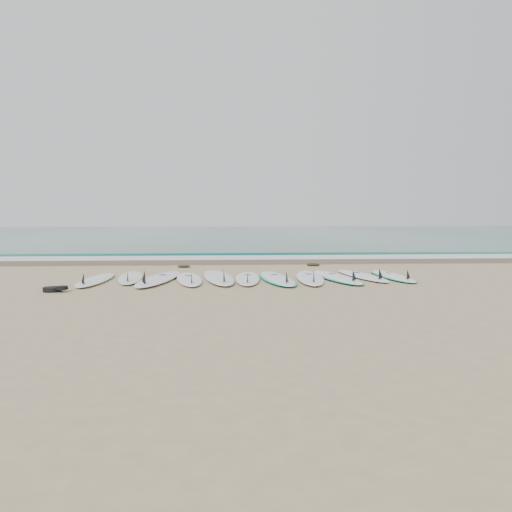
{
  "coord_description": "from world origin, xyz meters",
  "views": [
    {
      "loc": [
        -0.55,
        -10.45,
        1.31
      ],
      "look_at": [
        0.25,
        1.23,
        0.4
      ],
      "focal_mm": 35.0,
      "sensor_mm": 36.0,
      "label": 1
    }
  ],
  "objects": [
    {
      "name": "foam_band",
      "position": [
        0.0,
        5.5,
        0.02
      ],
      "size": [
        120.0,
        1.4,
        0.04
      ],
      "primitive_type": "cube",
      "color": "silver",
      "rests_on": "ground"
    },
    {
      "name": "surfboard_6",
      "position": [
        0.59,
        -0.23,
        0.05
      ],
      "size": [
        0.84,
        2.64,
        0.33
      ],
      "rotation": [
        0.0,
        0.0,
        0.09
      ],
      "color": "white",
      "rests_on": "ground"
    },
    {
      "name": "surfboard_8",
      "position": [
        1.88,
        -0.1,
        0.05
      ],
      "size": [
        0.96,
        2.62,
        0.33
      ],
      "rotation": [
        0.0,
        0.0,
        0.14
      ],
      "color": "white",
      "rests_on": "ground"
    },
    {
      "name": "surfboard_7",
      "position": [
        1.28,
        -0.2,
        0.06
      ],
      "size": [
        0.8,
        2.68,
        0.34
      ],
      "rotation": [
        0.0,
        0.0,
        -0.1
      ],
      "color": "white",
      "rests_on": "ground"
    },
    {
      "name": "surfboard_4",
      "position": [
        -0.62,
        -0.05,
        0.06
      ],
      "size": [
        0.88,
        2.82,
        0.35
      ],
      "rotation": [
        0.0,
        0.0,
        0.11
      ],
      "color": "white",
      "rests_on": "ground"
    },
    {
      "name": "surfboard_0",
      "position": [
        -3.12,
        -0.23,
        0.05
      ],
      "size": [
        0.53,
        2.37,
        0.3
      ],
      "rotation": [
        0.0,
        0.0,
        -0.02
      ],
      "color": "white",
      "rests_on": "ground"
    },
    {
      "name": "surfboard_1",
      "position": [
        -2.48,
        0.12,
        0.05
      ],
      "size": [
        0.76,
        2.42,
        0.3
      ],
      "rotation": [
        0.0,
        0.0,
        0.11
      ],
      "color": "silver",
      "rests_on": "ground"
    },
    {
      "name": "ocean",
      "position": [
        0.0,
        32.5,
        0.01
      ],
      "size": [
        120.0,
        55.0,
        0.03
      ],
      "primitive_type": "cube",
      "color": "#1D6259",
      "rests_on": "ground"
    },
    {
      "name": "ground",
      "position": [
        0.0,
        0.0,
        0.0
      ],
      "size": [
        120.0,
        120.0,
        0.0
      ],
      "primitive_type": "plane",
      "color": "tan"
    },
    {
      "name": "wave_crest",
      "position": [
        0.0,
        7.0,
        0.05
      ],
      "size": [
        120.0,
        1.0,
        0.1
      ],
      "primitive_type": "cube",
      "color": "#1D6259",
      "rests_on": "ground"
    },
    {
      "name": "seaweed_near",
      "position": [
        -1.55,
        2.6,
        0.03
      ],
      "size": [
        0.34,
        0.26,
        0.07
      ],
      "primitive_type": "ellipsoid",
      "color": "black",
      "rests_on": "ground"
    },
    {
      "name": "wet_sand_band",
      "position": [
        0.0,
        4.1,
        0.01
      ],
      "size": [
        120.0,
        1.8,
        0.01
      ],
      "primitive_type": "cube",
      "color": "brown",
      "rests_on": "ground"
    },
    {
      "name": "surfboard_9",
      "position": [
        2.5,
        0.11,
        0.05
      ],
      "size": [
        0.85,
        2.46,
        0.31
      ],
      "rotation": [
        0.0,
        0.0,
        0.15
      ],
      "color": "white",
      "rests_on": "ground"
    },
    {
      "name": "leash_coil",
      "position": [
        -3.5,
        -1.52,
        0.05
      ],
      "size": [
        0.46,
        0.36,
        0.11
      ],
      "color": "black",
      "rests_on": "ground"
    },
    {
      "name": "surfboard_5",
      "position": [
        -0.02,
        -0.19,
        0.05
      ],
      "size": [
        0.63,
        2.43,
        0.31
      ],
      "rotation": [
        0.0,
        0.0,
        -0.05
      ],
      "color": "white",
      "rests_on": "ground"
    },
    {
      "name": "surfboard_10",
      "position": [
        3.14,
        0.06,
        0.04
      ],
      "size": [
        0.63,
        2.33,
        0.29
      ],
      "rotation": [
        0.0,
        0.0,
        0.03
      ],
      "color": "white",
      "rests_on": "ground"
    },
    {
      "name": "surfboard_3",
      "position": [
        -1.22,
        -0.22,
        0.05
      ],
      "size": [
        0.78,
        2.46,
        0.31
      ],
      "rotation": [
        0.0,
        0.0,
        0.12
      ],
      "color": "white",
      "rests_on": "ground"
    },
    {
      "name": "surfboard_2",
      "position": [
        -1.86,
        -0.2,
        0.06
      ],
      "size": [
        0.97,
        2.83,
        0.35
      ],
      "rotation": [
        0.0,
        0.0,
        -0.14
      ],
      "color": "white",
      "rests_on": "ground"
    },
    {
      "name": "seaweed_far",
      "position": [
        1.91,
        2.82,
        0.04
      ],
      "size": [
        0.37,
        0.29,
        0.07
      ],
      "primitive_type": "ellipsoid",
      "color": "black",
      "rests_on": "ground"
    }
  ]
}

